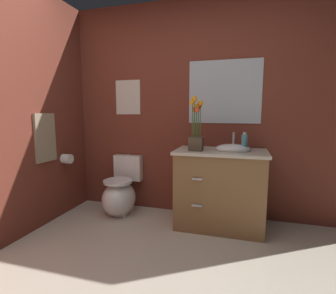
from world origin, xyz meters
TOP-DOWN VIEW (x-y plane):
  - wall_back at (0.20, 1.82)m, footprint 4.07×0.05m
  - toilet at (-0.65, 1.52)m, footprint 0.38×0.59m
  - vanity_cabinet at (0.53, 1.50)m, footprint 0.94×0.56m
  - flower_vase at (0.28, 1.41)m, footprint 0.14×0.14m
  - soap_bottle at (0.76, 1.48)m, footprint 0.06×0.06m
  - wall_poster at (-0.65, 1.79)m, footprint 0.33×0.01m
  - wall_mirror at (0.53, 1.79)m, footprint 0.80×0.01m
  - hanging_towel at (-1.29, 1.07)m, footprint 0.03×0.28m
  - toilet_paper_roll at (-1.24, 1.33)m, footprint 0.11×0.11m

SIDE VIEW (x-z plane):
  - toilet at x=-0.65m, z-range -0.10..0.59m
  - vanity_cabinet at x=0.53m, z-range -0.08..0.93m
  - toilet_paper_roll at x=-1.24m, z-range 0.62..0.74m
  - soap_bottle at x=0.76m, z-range 0.82..1.02m
  - hanging_towel at x=-1.29m, z-range 0.69..1.21m
  - flower_vase at x=0.28m, z-range 0.75..1.30m
  - wall_back at x=0.20m, z-range 0.00..2.50m
  - wall_poster at x=-0.65m, z-range 1.20..1.62m
  - wall_mirror at x=0.53m, z-range 1.10..1.80m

